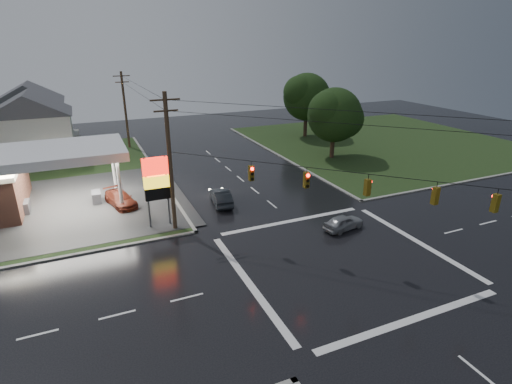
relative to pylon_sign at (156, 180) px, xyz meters
name	(u,v)px	position (x,y,z in m)	size (l,w,h in m)	color
ground	(340,259)	(10.50, -10.50, -4.01)	(120.00, 120.00, 0.00)	black
grass_ne	(384,142)	(36.50, 15.50, -3.97)	(36.00, 36.00, 0.08)	#1C3115
pylon_sign	(156,180)	(0.00, 0.00, 0.00)	(2.00, 0.35, 6.00)	#59595E
utility_pole_nw	(170,162)	(1.00, -1.00, 1.71)	(2.20, 0.32, 11.00)	#382619
utility_pole_n	(125,109)	(1.00, 27.50, 1.46)	(2.20, 0.32, 10.50)	#382619
traffic_signals	(348,172)	(10.52, -10.52, 2.47)	(26.87, 26.87, 1.47)	black
house_near	(32,126)	(-10.45, 25.50, 0.39)	(11.05, 8.48, 8.60)	silver
house_far	(31,112)	(-11.45, 37.50, 0.39)	(11.05, 8.48, 8.60)	silver
tree_ne_near	(335,115)	(24.64, 11.49, 1.55)	(7.99, 6.80, 8.98)	black
tree_ne_far	(308,97)	(27.65, 23.49, 2.17)	(8.46, 7.20, 9.80)	black
car_north	(221,197)	(6.16, 2.50, -3.29)	(1.52, 4.37, 1.44)	black
car_crossing	(344,222)	(13.53, -6.58, -3.40)	(1.44, 3.58, 1.22)	gray
car_pump	(120,199)	(-2.50, 5.89, -3.35)	(1.85, 4.56, 1.32)	#5E2215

